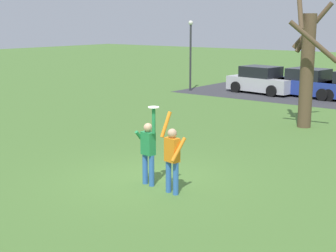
{
  "coord_description": "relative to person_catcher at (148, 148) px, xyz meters",
  "views": [
    {
      "loc": [
        8.33,
        -9.97,
        4.2
      ],
      "look_at": [
        0.72,
        -0.09,
        1.59
      ],
      "focal_mm": 53.56,
      "sensor_mm": 36.0,
      "label": 1
    }
  ],
  "objects": [
    {
      "name": "lamppost_by_lot",
      "position": [
        -9.65,
        15.62,
        1.6
      ],
      "size": [
        0.28,
        0.28,
        4.26
      ],
      "color": "#2D2D33",
      "rests_on": "ground_plane"
    },
    {
      "name": "person_catcher",
      "position": [
        0.0,
        0.0,
        0.0
      ],
      "size": [
        0.57,
        0.49,
        2.08
      ],
      "rotation": [
        0.0,
        0.0,
        -0.17
      ],
      "color": "#3366B7",
      "rests_on": "ground_plane"
    },
    {
      "name": "bare_tree_tall",
      "position": [
        0.29,
        9.49,
        1.57
      ],
      "size": [
        2.28,
        2.31,
        5.69
      ],
      "color": "brown",
      "rests_on": "ground_plane"
    },
    {
      "name": "parked_car_silver",
      "position": [
        -5.66,
        17.4,
        -0.25
      ],
      "size": [
        4.3,
        2.45,
        1.59
      ],
      "rotation": [
        0.0,
        0.0,
        -0.13
      ],
      "color": "#BCBCC1",
      "rests_on": "ground_plane"
    },
    {
      "name": "ground_plane",
      "position": [
        -0.28,
        0.35,
        -0.98
      ],
      "size": [
        120.0,
        120.0,
        0.0
      ],
      "primitive_type": "plane",
      "color": "#4C7533"
    },
    {
      "name": "parked_car_blue",
      "position": [
        -2.84,
        17.71,
        -0.25
      ],
      "size": [
        4.3,
        2.45,
        1.59
      ],
      "rotation": [
        0.0,
        0.0,
        -0.13
      ],
      "color": "#233893",
      "rests_on": "ground_plane"
    },
    {
      "name": "person_defender",
      "position": [
        0.89,
        -0.15,
        -0.0
      ],
      "size": [
        0.59,
        0.5,
        2.04
      ],
      "rotation": [
        0.0,
        0.0,
        2.97
      ],
      "color": "#3366B7",
      "rests_on": "ground_plane"
    },
    {
      "name": "frisbee_disc",
      "position": [
        0.22,
        -0.04,
        1.11
      ],
      "size": [
        0.28,
        0.28,
        0.02
      ],
      "primitive_type": "cylinder",
      "color": "white",
      "rests_on": "person_catcher"
    }
  ]
}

